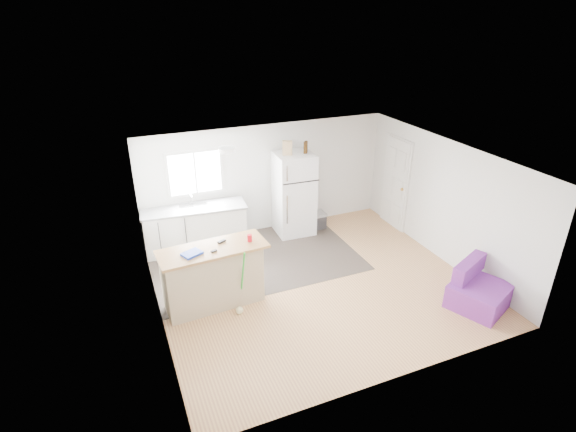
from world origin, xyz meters
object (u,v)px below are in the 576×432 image
object	(u,v)px
cooler	(315,220)
blue_tray	(192,254)
cleaner_jug	(244,294)
bottle_right	(306,147)
purple_seat	(477,291)
kitchen_cabinets	(196,228)
bottle_left	(305,148)
peninsula	(213,276)
mop	(240,300)
red_cup	(250,238)
refrigerator	(294,194)
cardboard_box	(287,148)

from	to	relation	value
cooler	blue_tray	bearing A→B (deg)	-148.01
cleaner_jug	bottle_right	xyz separation A→B (m)	(2.10, 2.07, 1.81)
blue_tray	purple_seat	bearing A→B (deg)	-20.51
kitchen_cabinets	blue_tray	xyz separation A→B (m)	(-0.46, -2.14, 0.63)
kitchen_cabinets	bottle_left	world-z (taller)	bottle_left
peninsula	kitchen_cabinets	bearing A→B (deg)	82.33
cooler	kitchen_cabinets	bearing A→B (deg)	176.92
peninsula	mop	size ratio (longest dim) A/B	1.57
purple_seat	cleaner_jug	size ratio (longest dim) A/B	3.47
red_cup	bottle_right	world-z (taller)	bottle_right
mop	blue_tray	size ratio (longest dim) A/B	3.84
cooler	bottle_right	distance (m)	1.78
cooler	peninsula	bearing A→B (deg)	-146.28
kitchen_cabinets	refrigerator	world-z (taller)	refrigerator
blue_tray	bottle_right	distance (m)	3.64
blue_tray	bottle_left	world-z (taller)	bottle_left
peninsula	blue_tray	bearing A→B (deg)	-169.04
refrigerator	blue_tray	world-z (taller)	refrigerator
red_cup	blue_tray	distance (m)	0.98
mop	bottle_right	world-z (taller)	bottle_right
bottle_right	purple_seat	bearing A→B (deg)	-67.61
peninsula	cooler	world-z (taller)	peninsula
purple_seat	red_cup	bearing A→B (deg)	130.08
refrigerator	bottle_right	bearing A→B (deg)	-4.69
bottle_left	bottle_right	distance (m)	0.07
purple_seat	bottle_left	xyz separation A→B (m)	(-1.56, 3.64, 1.69)
blue_tray	bottle_left	distance (m)	3.58
cleaner_jug	purple_seat	bearing A→B (deg)	-24.45
peninsula	cleaner_jug	size ratio (longest dim) A/B	5.49
kitchen_cabinets	purple_seat	xyz separation A→B (m)	(3.96, -3.79, -0.21)
blue_tray	cardboard_box	size ratio (longest dim) A/B	1.00
kitchen_cabinets	purple_seat	distance (m)	5.49
cooler	mop	world-z (taller)	mop
peninsula	refrigerator	size ratio (longest dim) A/B	0.99
refrigerator	bottle_right	distance (m)	1.07
cardboard_box	bottle_right	size ratio (longest dim) A/B	1.20
blue_tray	bottle_left	xyz separation A→B (m)	(2.86, 1.98, 0.85)
cardboard_box	bottle_left	distance (m)	0.39
peninsula	mop	distance (m)	0.60
kitchen_cabinets	purple_seat	size ratio (longest dim) A/B	1.88
cleaner_jug	bottle_right	bearing A→B (deg)	44.29
kitchen_cabinets	bottle_left	xyz separation A→B (m)	(2.40, -0.16, 1.47)
peninsula	cleaner_jug	bearing A→B (deg)	-17.75
bottle_left	bottle_right	size ratio (longest dim) A/B	1.00
blue_tray	cardboard_box	world-z (taller)	cardboard_box
purple_seat	mop	bearing A→B (deg)	136.78
red_cup	cardboard_box	size ratio (longest dim) A/B	0.40
kitchen_cabinets	bottle_left	size ratio (longest dim) A/B	8.60
cooler	bottle_left	xyz separation A→B (m)	(-0.29, -0.05, 1.76)
kitchen_cabinets	red_cup	size ratio (longest dim) A/B	17.92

